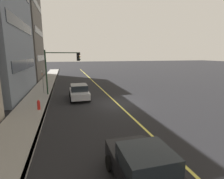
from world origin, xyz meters
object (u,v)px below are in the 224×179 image
(car_silver, at_px, (79,92))
(car_black, at_px, (144,170))
(street_sign_post, at_px, (43,80))
(fire_hydrant, at_px, (39,106))
(traffic_light_mast, at_px, (60,64))

(car_silver, distance_m, car_black, 13.21)
(street_sign_post, bearing_deg, car_black, -163.48)
(fire_hydrant, bearing_deg, car_silver, -47.61)
(car_silver, relative_size, car_black, 1.05)
(car_silver, bearing_deg, traffic_light_mast, 35.16)
(car_silver, relative_size, traffic_light_mast, 0.81)
(street_sign_post, relative_size, fire_hydrant, 3.08)
(car_black, distance_m, street_sign_post, 17.25)
(car_silver, distance_m, street_sign_post, 5.16)
(car_black, distance_m, fire_hydrant, 10.97)
(traffic_light_mast, relative_size, street_sign_post, 1.73)
(car_silver, height_order, fire_hydrant, car_silver)
(fire_hydrant, bearing_deg, car_black, -155.24)
(traffic_light_mast, relative_size, fire_hydrant, 5.34)
(fire_hydrant, bearing_deg, street_sign_post, 2.66)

